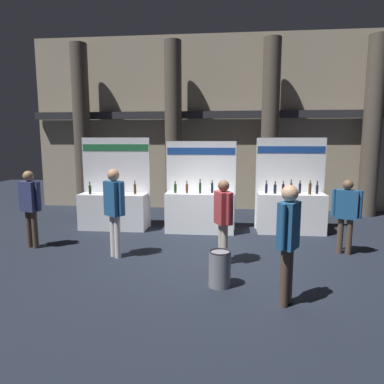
{
  "coord_description": "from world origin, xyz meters",
  "views": [
    {
      "loc": [
        0.21,
        -6.8,
        2.37
      ],
      "look_at": [
        -0.57,
        0.87,
        1.22
      ],
      "focal_mm": 32.01,
      "sensor_mm": 36.0,
      "label": 1
    }
  ],
  "objects_px": {
    "exhibitor_booth_2": "(291,209)",
    "visitor_2": "(223,215)",
    "exhibitor_booth_1": "(200,209)",
    "visitor_3": "(346,210)",
    "exhibitor_booth_0": "(114,207)",
    "visitor_4": "(288,235)",
    "visitor_0": "(114,205)",
    "trash_bin": "(220,269)",
    "visitor_1": "(30,202)"
  },
  "relations": [
    {
      "from": "visitor_3",
      "to": "exhibitor_booth_0",
      "type": "bearing_deg",
      "value": 5.83
    },
    {
      "from": "exhibitor_booth_1",
      "to": "trash_bin",
      "type": "xyz_separation_m",
      "value": [
        0.59,
        -3.41,
        -0.31
      ]
    },
    {
      "from": "exhibitor_booth_0",
      "to": "visitor_2",
      "type": "bearing_deg",
      "value": -39.05
    },
    {
      "from": "exhibitor_booth_0",
      "to": "exhibitor_booth_1",
      "type": "height_order",
      "value": "exhibitor_booth_0"
    },
    {
      "from": "visitor_0",
      "to": "trash_bin",
      "type": "bearing_deg",
      "value": 4.83
    },
    {
      "from": "exhibitor_booth_2",
      "to": "visitor_0",
      "type": "bearing_deg",
      "value": -149.01
    },
    {
      "from": "trash_bin",
      "to": "visitor_3",
      "type": "relative_size",
      "value": 0.38
    },
    {
      "from": "exhibitor_booth_0",
      "to": "trash_bin",
      "type": "relative_size",
      "value": 4.09
    },
    {
      "from": "visitor_0",
      "to": "visitor_1",
      "type": "xyz_separation_m",
      "value": [
        -2.05,
        0.42,
        -0.06
      ]
    },
    {
      "from": "exhibitor_booth_1",
      "to": "visitor_4",
      "type": "height_order",
      "value": "exhibitor_booth_1"
    },
    {
      "from": "visitor_1",
      "to": "visitor_4",
      "type": "height_order",
      "value": "visitor_4"
    },
    {
      "from": "visitor_3",
      "to": "visitor_1",
      "type": "bearing_deg",
      "value": 23.97
    },
    {
      "from": "trash_bin",
      "to": "visitor_2",
      "type": "xyz_separation_m",
      "value": [
        0.04,
        1.07,
        0.67
      ]
    },
    {
      "from": "visitor_0",
      "to": "visitor_1",
      "type": "bearing_deg",
      "value": -157.21
    },
    {
      "from": "exhibitor_booth_1",
      "to": "visitor_2",
      "type": "bearing_deg",
      "value": -74.88
    },
    {
      "from": "exhibitor_booth_0",
      "to": "visitor_4",
      "type": "bearing_deg",
      "value": -45.87
    },
    {
      "from": "visitor_4",
      "to": "exhibitor_booth_2",
      "type": "bearing_deg",
      "value": 21.17
    },
    {
      "from": "visitor_2",
      "to": "visitor_3",
      "type": "xyz_separation_m",
      "value": [
        2.55,
        0.84,
        -0.04
      ]
    },
    {
      "from": "visitor_1",
      "to": "exhibitor_booth_2",
      "type": "bearing_deg",
      "value": -144.53
    },
    {
      "from": "visitor_3",
      "to": "trash_bin",
      "type": "bearing_deg",
      "value": 58.3
    },
    {
      "from": "exhibitor_booth_0",
      "to": "exhibitor_booth_2",
      "type": "relative_size",
      "value": 1.0
    },
    {
      "from": "exhibitor_booth_2",
      "to": "visitor_2",
      "type": "relative_size",
      "value": 1.5
    },
    {
      "from": "visitor_0",
      "to": "visitor_3",
      "type": "relative_size",
      "value": 1.15
    },
    {
      "from": "exhibitor_booth_1",
      "to": "trash_bin",
      "type": "relative_size",
      "value": 3.93
    },
    {
      "from": "exhibitor_booth_1",
      "to": "visitor_4",
      "type": "xyz_separation_m",
      "value": [
        1.57,
        -3.96,
        0.43
      ]
    },
    {
      "from": "exhibitor_booth_2",
      "to": "visitor_1",
      "type": "xyz_separation_m",
      "value": [
        -5.98,
        -1.93,
        0.42
      ]
    },
    {
      "from": "exhibitor_booth_0",
      "to": "visitor_4",
      "type": "height_order",
      "value": "exhibitor_booth_0"
    },
    {
      "from": "trash_bin",
      "to": "exhibitor_booth_0",
      "type": "bearing_deg",
      "value": 130.12
    },
    {
      "from": "exhibitor_booth_0",
      "to": "visitor_3",
      "type": "height_order",
      "value": "exhibitor_booth_0"
    },
    {
      "from": "exhibitor_booth_2",
      "to": "visitor_3",
      "type": "height_order",
      "value": "exhibitor_booth_2"
    },
    {
      "from": "exhibitor_booth_1",
      "to": "visitor_4",
      "type": "bearing_deg",
      "value": -68.4
    },
    {
      "from": "trash_bin",
      "to": "visitor_0",
      "type": "distance_m",
      "value": 2.61
    },
    {
      "from": "trash_bin",
      "to": "visitor_4",
      "type": "distance_m",
      "value": 1.34
    },
    {
      "from": "visitor_0",
      "to": "visitor_4",
      "type": "relative_size",
      "value": 1.03
    },
    {
      "from": "exhibitor_booth_1",
      "to": "exhibitor_booth_2",
      "type": "relative_size",
      "value": 0.96
    },
    {
      "from": "exhibitor_booth_2",
      "to": "visitor_2",
      "type": "bearing_deg",
      "value": -124.48
    },
    {
      "from": "exhibitor_booth_1",
      "to": "visitor_3",
      "type": "distance_m",
      "value": 3.53
    },
    {
      "from": "visitor_0",
      "to": "visitor_2",
      "type": "xyz_separation_m",
      "value": [
        2.2,
        -0.15,
        -0.13
      ]
    },
    {
      "from": "visitor_2",
      "to": "exhibitor_booth_0",
      "type": "bearing_deg",
      "value": 24.69
    },
    {
      "from": "visitor_0",
      "to": "visitor_1",
      "type": "distance_m",
      "value": 2.1
    },
    {
      "from": "exhibitor_booth_1",
      "to": "visitor_3",
      "type": "xyz_separation_m",
      "value": [
        3.18,
        -1.5,
        0.32
      ]
    },
    {
      "from": "trash_bin",
      "to": "visitor_3",
      "type": "distance_m",
      "value": 3.28
    },
    {
      "from": "exhibitor_booth_0",
      "to": "exhibitor_booth_1",
      "type": "bearing_deg",
      "value": -1.97
    },
    {
      "from": "exhibitor_booth_0",
      "to": "visitor_3",
      "type": "bearing_deg",
      "value": -15.93
    },
    {
      "from": "exhibitor_booth_0",
      "to": "visitor_4",
      "type": "distance_m",
      "value": 5.64
    },
    {
      "from": "exhibitor_booth_2",
      "to": "visitor_0",
      "type": "height_order",
      "value": "exhibitor_booth_2"
    },
    {
      "from": "exhibitor_booth_0",
      "to": "visitor_4",
      "type": "xyz_separation_m",
      "value": [
        3.92,
        -4.04,
        0.44
      ]
    },
    {
      "from": "visitor_3",
      "to": "visitor_2",
      "type": "bearing_deg",
      "value": 40.03
    },
    {
      "from": "visitor_2",
      "to": "exhibitor_booth_2",
      "type": "bearing_deg",
      "value": -60.74
    },
    {
      "from": "visitor_1",
      "to": "visitor_3",
      "type": "bearing_deg",
      "value": -160.24
    }
  ]
}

